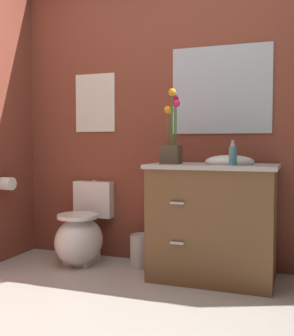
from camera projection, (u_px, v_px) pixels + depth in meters
name	position (u px, v px, depth m)	size (l,w,h in m)	color
wall_back	(204.00, 116.00, 3.42)	(4.51, 0.05, 2.50)	brown
toilet	(82.00, 235.00, 3.53)	(0.38, 0.59, 0.69)	white
vanity_cabinet	(213.00, 220.00, 3.11)	(0.94, 0.56, 1.05)	brown
flower_vase	(171.00, 142.00, 3.10)	(0.14, 0.14, 0.56)	#4C3D2D
soap_bottle	(233.00, 155.00, 2.91)	(0.06, 0.06, 0.15)	teal
trash_bin	(141.00, 251.00, 3.42)	(0.18, 0.18, 0.27)	#B7B7BC
wall_poster	(95.00, 103.00, 3.71)	(0.38, 0.01, 0.51)	silver
wall_mirror	(221.00, 90.00, 3.33)	(0.80, 0.01, 0.70)	#B2BCC6
toilet_paper_roll	(7.00, 184.00, 3.52)	(0.11, 0.11, 0.11)	white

